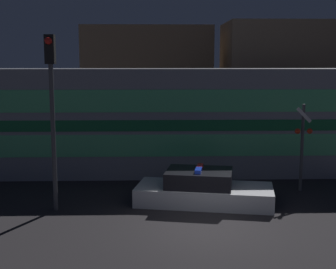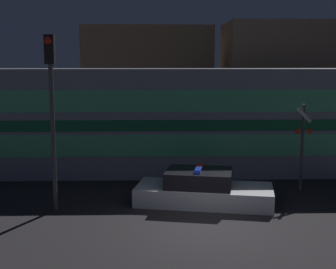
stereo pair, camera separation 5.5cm
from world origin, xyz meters
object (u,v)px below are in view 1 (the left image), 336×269
at_px(train, 139,121).
at_px(crossing_signal_near, 302,142).
at_px(traffic_light_corner, 52,94).
at_px(police_car, 203,190).

relative_size(train, crossing_signal_near, 6.07).
bearing_deg(crossing_signal_near, traffic_light_corner, -166.65).
distance_m(train, police_car, 5.46).
bearing_deg(train, police_car, -63.72).
xyz_separation_m(train, police_car, (2.28, -4.63, -1.79)).
bearing_deg(police_car, train, 127.25).
height_order(crossing_signal_near, traffic_light_corner, traffic_light_corner).
bearing_deg(train, traffic_light_corner, -116.12).
height_order(train, police_car, train).
relative_size(train, traffic_light_corner, 3.52).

